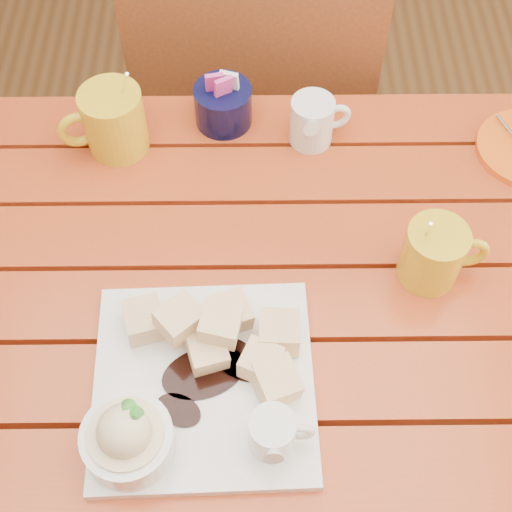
{
  "coord_description": "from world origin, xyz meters",
  "views": [
    {
      "loc": [
        0.03,
        -0.48,
        1.6
      ],
      "look_at": [
        0.04,
        0.03,
        0.82
      ],
      "focal_mm": 50.0,
      "sensor_mm": 36.0,
      "label": 1
    }
  ],
  "objects_px": {
    "table": "(232,338)",
    "coffee_mug_right": "(435,253)",
    "chair_far": "(259,93)",
    "dessert_plate": "(191,391)",
    "coffee_mug_left": "(112,121)"
  },
  "relations": [
    {
      "from": "coffee_mug_right",
      "to": "dessert_plate",
      "type": "bearing_deg",
      "value": -152.09
    },
    {
      "from": "coffee_mug_right",
      "to": "coffee_mug_left",
      "type": "bearing_deg",
      "value": 149.89
    },
    {
      "from": "coffee_mug_left",
      "to": "coffee_mug_right",
      "type": "distance_m",
      "value": 0.52
    },
    {
      "from": "coffee_mug_right",
      "to": "chair_far",
      "type": "relative_size",
      "value": 0.14
    },
    {
      "from": "coffee_mug_left",
      "to": "chair_far",
      "type": "distance_m",
      "value": 0.48
    },
    {
      "from": "table",
      "to": "coffee_mug_left",
      "type": "distance_m",
      "value": 0.38
    },
    {
      "from": "coffee_mug_left",
      "to": "coffee_mug_right",
      "type": "bearing_deg",
      "value": -46.58
    },
    {
      "from": "table",
      "to": "coffee_mug_left",
      "type": "relative_size",
      "value": 7.54
    },
    {
      "from": "table",
      "to": "chair_far",
      "type": "distance_m",
      "value": 0.63
    },
    {
      "from": "table",
      "to": "coffee_mug_right",
      "type": "relative_size",
      "value": 8.6
    },
    {
      "from": "coffee_mug_left",
      "to": "chair_far",
      "type": "relative_size",
      "value": 0.16
    },
    {
      "from": "coffee_mug_left",
      "to": "coffee_mug_right",
      "type": "height_order",
      "value": "coffee_mug_left"
    },
    {
      "from": "chair_far",
      "to": "dessert_plate",
      "type": "bearing_deg",
      "value": 90.78
    },
    {
      "from": "table",
      "to": "coffee_mug_right",
      "type": "distance_m",
      "value": 0.32
    },
    {
      "from": "coffee_mug_right",
      "to": "chair_far",
      "type": "xyz_separation_m",
      "value": [
        -0.23,
        0.57,
        -0.26
      ]
    }
  ]
}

